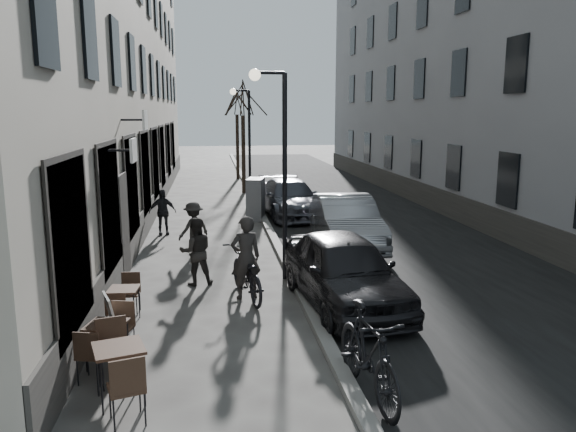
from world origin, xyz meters
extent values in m
plane|color=#3D3A38|center=(0.00, 0.00, 0.00)|extent=(120.00, 120.00, 0.00)
cube|color=black|center=(3.85, 16.00, 0.00)|extent=(7.30, 60.00, 0.00)
cube|color=slate|center=(0.20, 16.00, 0.06)|extent=(0.25, 60.00, 0.12)
cube|color=gray|center=(-6.00, 16.50, 8.00)|extent=(4.00, 35.00, 16.00)
cube|color=gray|center=(9.50, 16.50, 8.00)|extent=(4.00, 35.00, 16.00)
cylinder|color=black|center=(0.00, 6.00, 2.50)|extent=(0.12, 0.12, 5.00)
cylinder|color=black|center=(-0.35, 6.00, 5.00)|extent=(0.70, 0.08, 0.08)
sphere|color=#FFF2CC|center=(-0.70, 6.00, 4.95)|extent=(0.28, 0.28, 0.28)
cylinder|color=black|center=(0.00, 18.00, 2.50)|extent=(0.12, 0.12, 5.00)
cylinder|color=black|center=(-0.35, 18.00, 5.00)|extent=(0.70, 0.08, 0.08)
sphere|color=#FFF2CC|center=(-0.70, 18.00, 4.95)|extent=(0.28, 0.28, 0.28)
cylinder|color=black|center=(-0.10, 21.00, 1.95)|extent=(0.20, 0.20, 3.90)
cylinder|color=black|center=(-0.10, 27.00, 1.95)|extent=(0.20, 0.20, 3.90)
cube|color=#311E16|center=(-3.14, 0.36, 0.82)|extent=(0.85, 0.85, 0.04)
cylinder|color=black|center=(-3.33, 0.00, 0.40)|extent=(0.03, 0.03, 0.79)
cylinder|color=black|center=(-2.78, 0.16, 0.40)|extent=(0.03, 0.03, 0.79)
cylinder|color=black|center=(-3.49, 0.55, 0.40)|extent=(0.03, 0.03, 0.79)
cylinder|color=black|center=(-2.94, 0.71, 0.40)|extent=(0.03, 0.03, 0.79)
cube|color=#311E16|center=(-3.52, 1.56, 0.71)|extent=(0.73, 0.73, 0.04)
cylinder|color=black|center=(-3.83, 1.38, 0.35)|extent=(0.02, 0.02, 0.70)
cylinder|color=black|center=(-3.34, 1.26, 0.35)|extent=(0.02, 0.02, 0.70)
cylinder|color=black|center=(-3.70, 1.87, 0.35)|extent=(0.02, 0.02, 0.70)
cylinder|color=black|center=(-3.22, 1.74, 0.35)|extent=(0.02, 0.02, 0.70)
cube|color=#311E16|center=(-3.53, 3.52, 0.68)|extent=(0.61, 0.61, 0.04)
cylinder|color=black|center=(-3.79, 3.30, 0.33)|extent=(0.02, 0.02, 0.66)
cylinder|color=black|center=(-3.31, 3.27, 0.33)|extent=(0.02, 0.02, 0.66)
cylinder|color=black|center=(-3.75, 3.78, 0.33)|extent=(0.02, 0.02, 0.66)
cylinder|color=black|center=(-3.28, 3.74, 0.33)|extent=(0.02, 0.02, 0.66)
cube|color=black|center=(-3.40, 2.04, 0.02)|extent=(0.48, 0.68, 0.04)
cube|color=silver|center=(-3.48, 2.04, 0.55)|extent=(0.44, 0.67, 1.03)
cube|color=slate|center=(-0.09, 13.83, 0.80)|extent=(0.82, 1.17, 1.59)
imported|color=black|center=(-1.05, 4.67, 0.57)|extent=(1.20, 2.29, 1.14)
imported|color=#282422|center=(-1.05, 4.67, 0.93)|extent=(0.76, 0.58, 1.87)
imported|color=#262421|center=(-2.17, 5.83, 0.82)|extent=(0.86, 0.71, 1.64)
imported|color=#292724|center=(-2.30, 8.74, 0.77)|extent=(1.14, 1.06, 1.55)
imported|color=black|center=(-3.41, 11.60, 0.77)|extent=(0.96, 0.53, 1.54)
imported|color=black|center=(1.00, 3.90, 0.78)|extent=(2.30, 4.75, 1.56)
imported|color=gray|center=(2.30, 9.07, 0.78)|extent=(1.85, 4.81, 1.56)
imported|color=#3C3F48|center=(1.32, 14.40, 0.71)|extent=(2.41, 5.06, 1.42)
imported|color=black|center=(0.41, -0.02, 0.68)|extent=(0.87, 2.30, 1.35)
camera|label=1|loc=(-1.78, -7.38, 4.13)|focal=35.00mm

